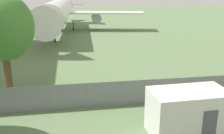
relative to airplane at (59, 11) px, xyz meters
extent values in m
cylinder|color=gray|center=(-2.36, -35.59, -3.16)|extent=(0.07, 0.07, 1.83)
cylinder|color=gray|center=(0.18, -35.59, -3.16)|extent=(0.07, 0.07, 1.83)
cylinder|color=gray|center=(2.73, -35.59, -3.16)|extent=(0.07, 0.07, 1.83)
cylinder|color=gray|center=(5.27, -35.59, -3.16)|extent=(0.07, 0.07, 1.83)
cylinder|color=gray|center=(7.82, -35.59, -3.16)|extent=(0.07, 0.07, 1.83)
cylinder|color=gray|center=(10.37, -35.59, -3.16)|extent=(0.07, 0.07, 1.83)
cylinder|color=gray|center=(12.91, -35.59, -3.16)|extent=(0.07, 0.07, 1.83)
cube|color=slate|center=(5.27, -35.59, -3.16)|extent=(56.00, 0.01, 1.83)
cylinder|color=white|center=(-0.03, -0.44, 0.05)|extent=(6.04, 32.77, 4.19)
cone|color=white|center=(-1.07, -18.80, 0.05)|extent=(4.42, 4.42, 4.19)
cone|color=white|center=(1.05, 18.44, 0.05)|extent=(4.07, 5.45, 3.77)
cube|color=white|center=(9.48, 0.65, -0.58)|extent=(15.27, 7.34, 0.30)
cylinder|color=#939399|center=(7.31, 1.15, -1.67)|extent=(2.10, 3.88, 1.89)
cube|color=white|center=(-9.35, 1.72, -0.58)|extent=(14.99, 5.76, 0.30)
cylinder|color=#939399|center=(-7.13, 1.97, -1.67)|extent=(2.10, 3.88, 1.89)
cube|color=white|center=(0.83, 14.57, 0.47)|extent=(9.40, 3.87, 0.20)
cylinder|color=#2D2D33|center=(-0.63, -11.01, -3.06)|extent=(0.24, 0.24, 2.03)
cylinder|color=#2D2D33|center=(-0.63, -11.01, -3.80)|extent=(0.33, 0.58, 0.56)
cylinder|color=#2D2D33|center=(2.58, 1.04, -3.06)|extent=(0.24, 0.24, 2.03)
cylinder|color=#2D2D33|center=(2.58, 1.04, -3.80)|extent=(0.33, 0.58, 0.56)
cylinder|color=#2D2D33|center=(-2.44, 1.33, -3.06)|extent=(0.24, 0.24, 2.03)
cylinder|color=#2D2D33|center=(-2.44, 1.33, -3.80)|extent=(0.33, 0.58, 0.56)
cube|color=silver|center=(8.06, -40.01, -2.76)|extent=(4.43, 2.55, 2.64)
cube|color=#4C515B|center=(8.76, -41.20, -3.08)|extent=(0.84, 0.06, 1.90)
cylinder|color=brown|center=(-3.38, -31.61, -2.44)|extent=(0.57, 0.57, 3.27)
ellipsoid|color=#427A33|center=(-3.38, -31.61, 1.22)|extent=(4.77, 4.77, 5.24)
camera|label=1|loc=(1.56, -52.65, 3.98)|focal=42.00mm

